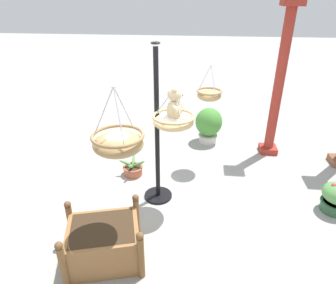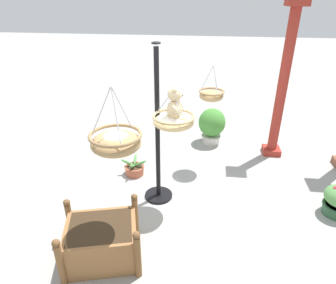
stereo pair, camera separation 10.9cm
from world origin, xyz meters
name	(u,v)px [view 1 (the left image)]	position (x,y,z in m)	size (l,w,h in m)	color
ground_plane	(165,206)	(0.00, 0.00, 0.00)	(40.00, 40.00, 0.00)	#9E9E99
display_pole_central	(158,157)	(-0.24, -0.13, 0.74)	(0.44, 0.44, 2.39)	black
hanging_basket_with_teddy	(174,121)	(-0.09, 0.12, 1.40)	(0.58, 0.58, 0.54)	tan
teddy_bear	(175,106)	(-0.09, 0.14, 1.60)	(0.33, 0.29, 0.48)	#D1B789
hanging_basket_left_high	(209,95)	(-1.31, 0.61, 1.39)	(0.44, 0.44, 0.60)	tan
hanging_basket_right_low	(118,142)	(0.93, -0.37, 1.55)	(0.56, 0.56, 0.73)	#A37F51
greenhouse_pillar_left	(278,87)	(-1.98, 1.90, 1.37)	(0.35, 0.35, 2.85)	#9E2D23
wooden_planter_box	(104,242)	(1.06, -0.61, 0.26)	(0.97, 1.08, 0.66)	olive
potted_plant_flowering_red	(209,124)	(-2.32, 0.68, 0.42)	(0.57, 0.57, 0.77)	beige
potted_plant_small_succulent	(133,169)	(-0.83, -0.67, 0.11)	(0.48, 0.48, 0.32)	#AD563D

